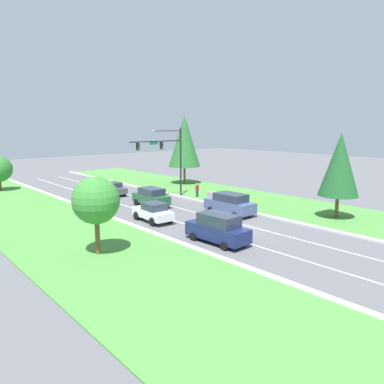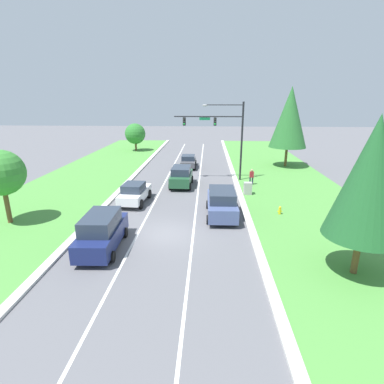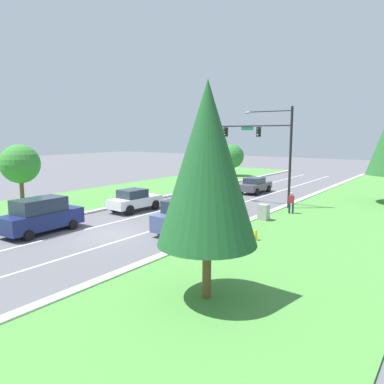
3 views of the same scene
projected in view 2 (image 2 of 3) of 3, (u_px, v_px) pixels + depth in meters
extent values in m
plane|color=#5B5B60|center=(165.00, 234.00, 19.41)|extent=(160.00, 160.00, 0.00)
cube|color=beige|center=(253.00, 235.00, 19.10)|extent=(0.50, 90.00, 0.15)
cube|color=beige|center=(80.00, 231.00, 19.67)|extent=(0.50, 90.00, 0.15)
cube|color=#4C8E3D|center=(337.00, 237.00, 18.85)|extent=(10.00, 90.00, 0.08)
cube|color=#4C8E3D|center=(3.00, 230.00, 19.94)|extent=(10.00, 90.00, 0.08)
cube|color=white|center=(138.00, 233.00, 19.50)|extent=(0.14, 81.00, 0.01)
cube|color=white|center=(193.00, 235.00, 19.32)|extent=(0.14, 81.00, 0.01)
cylinder|color=black|center=(242.00, 142.00, 30.99)|extent=(0.20, 0.20, 8.13)
cylinder|color=black|center=(208.00, 117.00, 30.39)|extent=(7.00, 0.12, 0.12)
cube|color=#147042|center=(205.00, 119.00, 30.47)|extent=(1.10, 0.04, 0.28)
cylinder|color=black|center=(224.00, 105.00, 29.97)|extent=(3.85, 0.09, 0.09)
ellipsoid|color=gray|center=(205.00, 105.00, 30.08)|extent=(0.56, 0.28, 0.20)
cube|color=black|center=(215.00, 122.00, 30.50)|extent=(0.28, 0.32, 0.80)
sphere|color=#2D2D2D|center=(215.00, 119.00, 30.27)|extent=(0.16, 0.16, 0.16)
sphere|color=#2D2D2D|center=(215.00, 122.00, 30.34)|extent=(0.16, 0.16, 0.16)
sphere|color=#23D647|center=(215.00, 124.00, 30.41)|extent=(0.16, 0.16, 0.16)
cube|color=black|center=(184.00, 121.00, 30.66)|extent=(0.28, 0.32, 0.80)
sphere|color=#2D2D2D|center=(184.00, 119.00, 30.43)|extent=(0.16, 0.16, 0.16)
sphere|color=#2D2D2D|center=(184.00, 122.00, 30.50)|extent=(0.16, 0.16, 0.16)
sphere|color=#23D647|center=(184.00, 124.00, 30.57)|extent=(0.16, 0.16, 0.16)
cube|color=#4C4C51|center=(188.00, 162.00, 38.11)|extent=(1.80, 4.57, 0.68)
cube|color=#283342|center=(188.00, 158.00, 37.66)|extent=(1.60, 2.06, 0.57)
cylinder|color=black|center=(195.00, 162.00, 39.52)|extent=(0.25, 0.71, 0.71)
cylinder|color=black|center=(182.00, 162.00, 39.59)|extent=(0.25, 0.71, 0.71)
cylinder|color=black|center=(195.00, 167.00, 36.83)|extent=(0.25, 0.71, 0.71)
cylinder|color=black|center=(181.00, 167.00, 36.90)|extent=(0.25, 0.71, 0.71)
cube|color=navy|center=(103.00, 236.00, 17.34)|extent=(2.07, 5.00, 0.99)
cube|color=#283342|center=(100.00, 222.00, 16.95)|extent=(1.81, 3.02, 0.86)
cylinder|color=black|center=(125.00, 232.00, 18.93)|extent=(0.26, 0.62, 0.61)
cylinder|color=black|center=(96.00, 232.00, 18.96)|extent=(0.26, 0.62, 0.61)
cylinder|color=black|center=(112.00, 257.00, 16.01)|extent=(0.26, 0.62, 0.61)
cylinder|color=black|center=(78.00, 256.00, 16.04)|extent=(0.26, 0.62, 0.61)
cube|color=#475684|center=(222.00, 205.00, 22.23)|extent=(2.12, 5.09, 1.00)
cube|color=#283342|center=(222.00, 195.00, 21.85)|extent=(1.89, 3.06, 0.74)
cylinder|color=black|center=(233.00, 205.00, 23.84)|extent=(0.25, 0.63, 0.63)
cylinder|color=black|center=(208.00, 204.00, 23.91)|extent=(0.25, 0.63, 0.63)
cylinder|color=black|center=(237.00, 220.00, 20.84)|extent=(0.25, 0.63, 0.63)
cylinder|color=black|center=(208.00, 220.00, 20.92)|extent=(0.25, 0.63, 0.63)
cube|color=#235633|center=(181.00, 178.00, 29.86)|extent=(2.02, 4.54, 0.91)
cube|color=#283342|center=(181.00, 170.00, 29.52)|extent=(1.79, 2.74, 0.71)
cylinder|color=black|center=(192.00, 179.00, 31.26)|extent=(0.26, 0.74, 0.73)
cylinder|color=black|center=(174.00, 179.00, 31.40)|extent=(0.26, 0.74, 0.73)
cylinder|color=black|center=(190.00, 187.00, 28.61)|extent=(0.26, 0.74, 0.73)
cylinder|color=black|center=(170.00, 186.00, 28.74)|extent=(0.26, 0.74, 0.73)
cube|color=white|center=(135.00, 194.00, 25.09)|extent=(2.02, 4.49, 0.72)
cube|color=#283342|center=(134.00, 187.00, 24.64)|extent=(1.70, 2.07, 0.64)
cylinder|color=black|center=(149.00, 194.00, 26.40)|extent=(0.28, 0.76, 0.75)
cylinder|color=black|center=(130.00, 193.00, 26.58)|extent=(0.28, 0.76, 0.75)
cylinder|color=black|center=(141.00, 204.00, 23.81)|extent=(0.28, 0.76, 0.75)
cylinder|color=black|center=(120.00, 203.00, 24.00)|extent=(0.28, 0.76, 0.75)
cube|color=#9E9E99|center=(248.00, 189.00, 27.14)|extent=(0.70, 0.60, 1.18)
cylinder|color=#232842|center=(250.00, 181.00, 30.20)|extent=(0.14, 0.14, 0.84)
cylinder|color=#232842|center=(252.00, 181.00, 30.23)|extent=(0.14, 0.14, 0.84)
cube|color=maroon|center=(252.00, 174.00, 30.00)|extent=(0.41, 0.28, 0.60)
sphere|color=tan|center=(252.00, 170.00, 29.87)|extent=(0.22, 0.22, 0.22)
cylinder|color=gold|center=(280.00, 212.00, 22.48)|extent=(0.20, 0.20, 0.55)
sphere|color=gold|center=(280.00, 207.00, 22.38)|extent=(0.18, 0.18, 0.18)
cylinder|color=gold|center=(278.00, 211.00, 22.48)|extent=(0.10, 0.09, 0.09)
cylinder|color=gold|center=(281.00, 211.00, 22.47)|extent=(0.10, 0.09, 0.09)
cylinder|color=brown|center=(356.00, 255.00, 14.68)|extent=(0.32, 0.32, 2.10)
cone|color=#1E5628|center=(370.00, 178.00, 13.52)|extent=(3.57, 3.57, 5.71)
cylinder|color=brown|center=(136.00, 146.00, 49.95)|extent=(0.32, 0.32, 1.63)
sphere|color=#2D752D|center=(135.00, 134.00, 49.33)|extent=(3.34, 3.34, 3.34)
cylinder|color=brown|center=(286.00, 157.00, 38.28)|extent=(0.32, 0.32, 2.54)
cone|color=#28662D|center=(290.00, 117.00, 36.81)|extent=(4.59, 4.59, 7.35)
cylinder|color=brown|center=(8.00, 207.00, 20.72)|extent=(0.32, 0.32, 2.50)
sphere|color=#388433|center=(1.00, 173.00, 20.00)|extent=(3.08, 3.08, 3.08)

